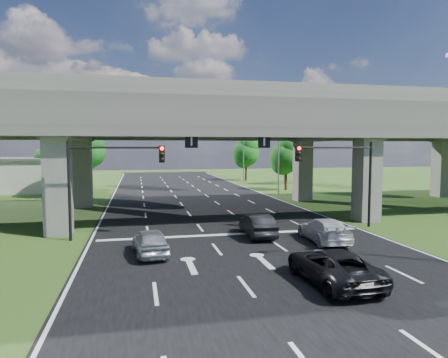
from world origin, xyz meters
name	(u,v)px	position (x,y,z in m)	size (l,w,h in m)	color
ground	(248,248)	(0.00, 0.00, 0.00)	(160.00, 160.00, 0.00)	#2F4D18
road	(214,217)	(0.00, 10.00, 0.01)	(18.00, 120.00, 0.03)	black
overpass	(210,120)	(0.00, 12.00, 7.92)	(80.00, 15.00, 10.00)	#3B3835
signal_right	(342,168)	(7.82, 3.94, 4.19)	(5.76, 0.54, 6.00)	black
signal_left	(107,171)	(-7.82, 3.94, 4.19)	(5.76, 0.54, 6.00)	black
streetlight_far	(275,145)	(10.10, 24.00, 5.85)	(3.38, 0.25, 10.00)	gray
streetlight_beyond	(241,146)	(10.10, 40.00, 5.85)	(3.38, 0.25, 10.00)	gray
tree_left_near	(64,155)	(-13.95, 26.00, 4.82)	(4.50, 4.50, 7.80)	black
tree_left_mid	(50,159)	(-16.95, 34.00, 4.17)	(3.91, 3.90, 6.76)	black
tree_left_far	(90,151)	(-12.95, 42.00, 5.14)	(4.80, 4.80, 8.32)	black
tree_right_near	(286,156)	(13.05, 28.00, 4.50)	(4.20, 4.20, 7.28)	black
tree_right_mid	(286,157)	(16.05, 36.00, 4.17)	(3.91, 3.90, 6.76)	black
tree_right_far	(246,152)	(12.05, 44.00, 4.82)	(4.50, 4.50, 7.80)	black
car_silver	(150,242)	(-5.40, -0.35, 0.72)	(1.63, 4.05, 1.38)	silver
car_dark	(257,225)	(1.32, 2.61, 0.73)	(1.49, 4.27, 1.41)	black
car_white	(324,230)	(4.78, 0.43, 0.72)	(1.94, 4.77, 1.38)	#B5B5B5
car_trailing	(333,266)	(1.78, -6.41, 0.74)	(2.35, 5.09, 1.42)	black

